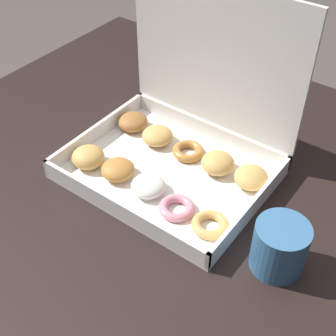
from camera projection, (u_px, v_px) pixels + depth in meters
dining_table at (190, 197)px, 1.06m from camera, size 1.27×0.99×0.72m
donut_box at (179, 138)px, 0.98m from camera, size 0.41×0.33×0.36m
coffee_mug at (280, 246)px, 0.79m from camera, size 0.09×0.09×0.10m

